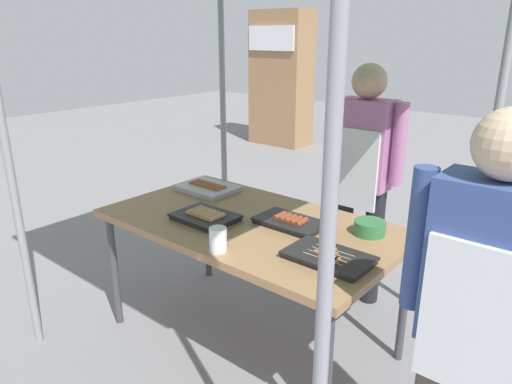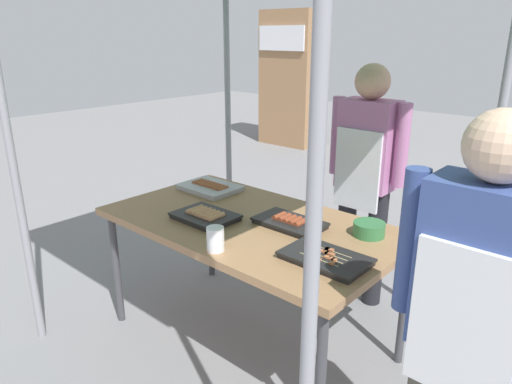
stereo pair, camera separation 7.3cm
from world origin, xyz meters
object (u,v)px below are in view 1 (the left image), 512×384
(stall_table, at_px, (250,230))
(customer_nearby, at_px, (481,310))
(drink_cup_near_edge, at_px, (218,239))
(tray_pork_links, at_px, (290,222))
(tray_meat_skewers, at_px, (329,257))
(tray_grilled_sausages, at_px, (205,217))
(neighbor_stall_left, at_px, (281,79))
(vendor_woman, at_px, (363,167))
(condiment_bowl, at_px, (370,228))
(tray_spring_rolls, at_px, (207,188))

(stall_table, distance_m, customer_nearby, 1.32)
(stall_table, relative_size, drink_cup_near_edge, 13.87)
(customer_nearby, bearing_deg, tray_pork_links, 156.81)
(tray_meat_skewers, height_order, drink_cup_near_edge, drink_cup_near_edge)
(tray_grilled_sausages, height_order, tray_pork_links, tray_pork_links)
(neighbor_stall_left, bearing_deg, customer_nearby, -47.50)
(tray_pork_links, xyz_separation_m, neighbor_stall_left, (-3.21, 4.20, 0.26))
(tray_grilled_sausages, relative_size, tray_meat_skewers, 0.88)
(tray_meat_skewers, distance_m, vendor_woman, 1.04)
(condiment_bowl, bearing_deg, tray_grilled_sausages, -152.79)
(condiment_bowl, distance_m, neighbor_stall_left, 5.41)
(tray_spring_rolls, distance_m, condiment_bowl, 1.12)
(stall_table, xyz_separation_m, condiment_bowl, (0.58, 0.25, 0.09))
(tray_grilled_sausages, relative_size, tray_pork_links, 0.91)
(stall_table, relative_size, tray_grilled_sausages, 4.81)
(tray_grilled_sausages, bearing_deg, tray_meat_skewers, 0.91)
(stall_table, relative_size, tray_spring_rolls, 4.32)
(tray_spring_rolls, xyz_separation_m, condiment_bowl, (1.12, 0.03, 0.02))
(neighbor_stall_left, bearing_deg, drink_cup_near_edge, -56.07)
(vendor_woman, bearing_deg, stall_table, 75.23)
(tray_grilled_sausages, distance_m, neighbor_stall_left, 5.26)
(stall_table, xyz_separation_m, tray_pork_links, (0.21, 0.08, 0.07))
(tray_meat_skewers, relative_size, drink_cup_near_edge, 3.29)
(tray_spring_rolls, distance_m, customer_nearby, 1.89)
(condiment_bowl, relative_size, drink_cup_near_edge, 1.37)
(tray_spring_rolls, height_order, neighbor_stall_left, neighbor_stall_left)
(tray_meat_skewers, xyz_separation_m, tray_spring_rolls, (-1.12, 0.35, 0.00))
(tray_grilled_sausages, xyz_separation_m, drink_cup_near_edge, (0.32, -0.23, 0.04))
(tray_spring_rolls, xyz_separation_m, customer_nearby, (1.80, -0.58, 0.12))
(customer_nearby, bearing_deg, vendor_woman, 130.72)
(vendor_woman, bearing_deg, neighbor_stall_left, -46.90)
(tray_spring_rolls, xyz_separation_m, drink_cup_near_edge, (0.67, -0.59, 0.04))
(tray_meat_skewers, xyz_separation_m, tray_pork_links, (-0.37, 0.22, 0.00))
(vendor_woman, bearing_deg, tray_grilled_sausages, 67.29)
(stall_table, height_order, drink_cup_near_edge, drink_cup_near_edge)
(tray_pork_links, bearing_deg, neighbor_stall_left, 127.41)
(tray_grilled_sausages, xyz_separation_m, tray_pork_links, (0.40, 0.23, -0.00))
(condiment_bowl, height_order, customer_nearby, customer_nearby)
(tray_meat_skewers, distance_m, condiment_bowl, 0.38)
(tray_grilled_sausages, distance_m, customer_nearby, 1.47)
(tray_spring_rolls, distance_m, drink_cup_near_edge, 0.90)
(tray_grilled_sausages, relative_size, tray_spring_rolls, 0.90)
(tray_grilled_sausages, xyz_separation_m, condiment_bowl, (0.77, 0.39, 0.01))
(customer_nearby, bearing_deg, condiment_bowl, 137.92)
(tray_meat_skewers, relative_size, tray_pork_links, 1.04)
(stall_table, xyz_separation_m, tray_spring_rolls, (-0.54, 0.22, 0.07))
(tray_meat_skewers, distance_m, neighbor_stall_left, 5.70)
(stall_table, relative_size, condiment_bowl, 10.14)
(vendor_woman, relative_size, customer_nearby, 1.02)
(stall_table, bearing_deg, vendor_woman, 75.23)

